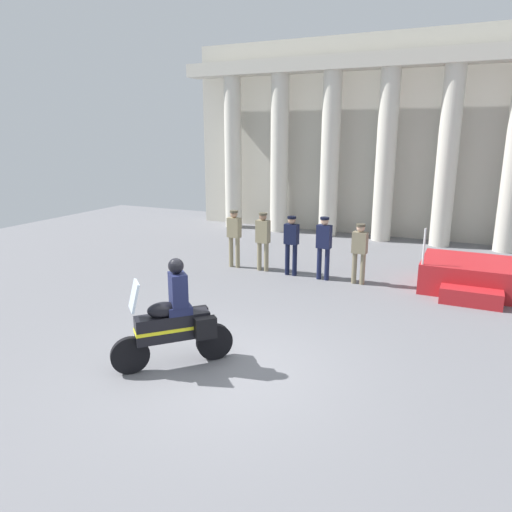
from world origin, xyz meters
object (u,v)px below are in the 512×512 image
(officer_in_row_3, at_px, (324,243))
(officer_in_row_4, at_px, (360,249))
(officer_in_row_0, at_px, (234,234))
(officer_in_row_1, at_px, (263,237))
(motorcycle_with_rider, at_px, (177,322))
(reviewing_stand, at_px, (473,277))
(officer_in_row_2, at_px, (291,241))

(officer_in_row_3, xyz_separation_m, officer_in_row_4, (0.96, 0.03, -0.07))
(officer_in_row_0, height_order, officer_in_row_4, officer_in_row_0)
(officer_in_row_0, relative_size, officer_in_row_1, 1.00)
(officer_in_row_0, xyz_separation_m, motorcycle_with_rider, (2.02, -5.95, -0.21))
(reviewing_stand, bearing_deg, officer_in_row_1, -174.07)
(officer_in_row_2, bearing_deg, officer_in_row_3, -176.67)
(officer_in_row_1, bearing_deg, reviewing_stand, -169.39)
(reviewing_stand, relative_size, officer_in_row_4, 1.53)
(officer_in_row_0, bearing_deg, officer_in_row_1, -174.82)
(officer_in_row_4, relative_size, motorcycle_with_rider, 0.85)
(officer_in_row_1, xyz_separation_m, officer_in_row_4, (2.80, -0.08, -0.05))
(officer_in_row_1, bearing_deg, officer_in_row_4, -176.86)
(officer_in_row_4, bearing_deg, officer_in_row_0, 3.65)
(motorcycle_with_rider, bearing_deg, officer_in_row_1, -126.44)
(officer_in_row_1, relative_size, officer_in_row_2, 1.01)
(reviewing_stand, distance_m, officer_in_row_2, 4.75)
(officer_in_row_1, height_order, officer_in_row_4, officer_in_row_1)
(officer_in_row_2, height_order, motorcycle_with_rider, motorcycle_with_rider)
(reviewing_stand, xyz_separation_m, officer_in_row_3, (-3.72, -0.68, 0.65))
(reviewing_stand, distance_m, officer_in_row_0, 6.54)
(officer_in_row_2, bearing_deg, reviewing_stand, -167.25)
(officer_in_row_4, xyz_separation_m, motorcycle_with_rider, (-1.71, -5.88, -0.16))
(officer_in_row_0, relative_size, officer_in_row_3, 0.99)
(reviewing_stand, bearing_deg, officer_in_row_2, -171.93)
(officer_in_row_3, bearing_deg, reviewing_stand, -164.91)
(officer_in_row_3, xyz_separation_m, motorcycle_with_rider, (-0.75, -5.85, -0.22))
(reviewing_stand, xyz_separation_m, officer_in_row_0, (-6.49, -0.59, 0.64))
(officer_in_row_0, distance_m, officer_in_row_4, 3.73)
(reviewing_stand, xyz_separation_m, motorcycle_with_rider, (-4.46, -6.53, 0.43))
(officer_in_row_0, xyz_separation_m, officer_in_row_1, (0.92, 0.01, -0.01))
(officer_in_row_4, bearing_deg, officer_in_row_3, 6.45)
(reviewing_stand, distance_m, motorcycle_with_rider, 7.92)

